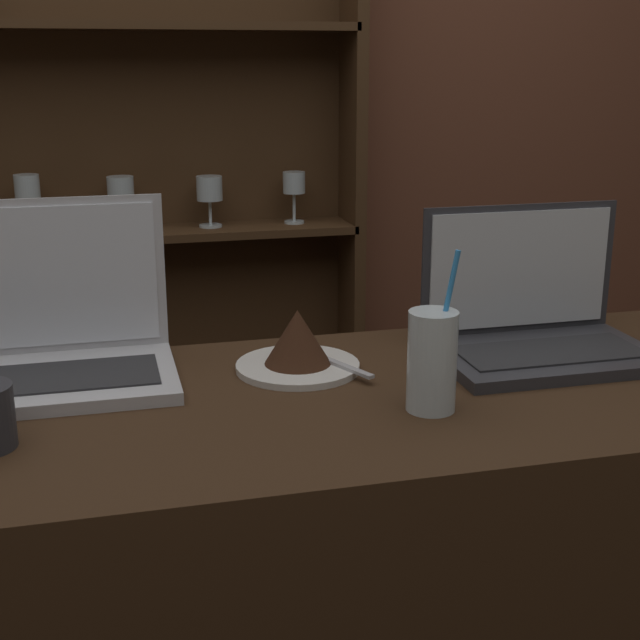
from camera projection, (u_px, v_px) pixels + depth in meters
back_wall at (172, 122)px, 2.28m from camera, size 7.00×0.06×2.70m
back_shelf at (120, 256)px, 2.26m from camera, size 1.21×0.18×1.98m
laptop_near at (51, 340)px, 1.27m from camera, size 0.34×0.23×0.25m
laptop_far at (536, 323)px, 1.38m from camera, size 0.33×0.22×0.22m
cake_plate at (298, 346)px, 1.31m from camera, size 0.18×0.19×0.09m
water_glass at (432, 361)px, 1.15m from camera, size 0.07×0.06×0.21m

